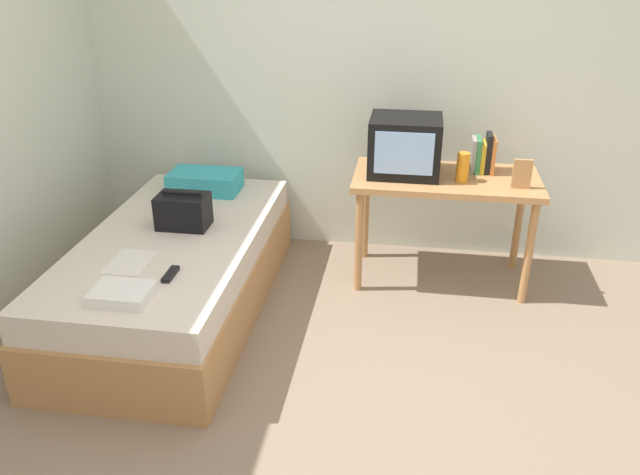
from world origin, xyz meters
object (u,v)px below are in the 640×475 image
(pillow, at_px, (205,181))
(handbag, at_px, (183,211))
(picture_frame, at_px, (522,174))
(magazine, at_px, (130,262))
(bed, at_px, (177,273))
(tv, at_px, (405,146))
(water_bottle, at_px, (463,167))
(book_row, at_px, (483,155))
(remote_dark, at_px, (171,274))
(folded_towel, at_px, (122,294))
(desk, at_px, (445,190))

(pillow, relative_size, handbag, 1.57)
(picture_frame, height_order, magazine, picture_frame)
(bed, bearing_deg, magazine, -103.57)
(bed, distance_m, tv, 1.61)
(handbag, bearing_deg, picture_frame, 11.04)
(picture_frame, bearing_deg, tv, 166.91)
(water_bottle, distance_m, book_row, 0.25)
(pillow, bearing_deg, remote_dark, -80.46)
(pillow, height_order, handbag, handbag)
(handbag, bearing_deg, folded_towel, -90.46)
(water_bottle, height_order, book_row, book_row)
(bed, distance_m, water_bottle, 1.85)
(desk, bearing_deg, remote_dark, -141.20)
(picture_frame, xyz_separation_m, pillow, (-2.04, 0.20, -0.24))
(desk, relative_size, book_row, 4.65)
(desk, distance_m, magazine, 1.97)
(desk, bearing_deg, picture_frame, -18.75)
(bed, xyz_separation_m, water_bottle, (1.67, 0.57, 0.56))
(pillow, bearing_deg, water_bottle, -4.56)
(tv, height_order, magazine, tv)
(tv, xyz_separation_m, picture_frame, (0.70, -0.16, -0.09))
(remote_dark, height_order, folded_towel, folded_towel)
(bed, relative_size, book_row, 8.01)
(tv, relative_size, remote_dark, 2.82)
(magazine, bearing_deg, pillow, 86.42)
(magazine, bearing_deg, desk, 31.51)
(pillow, height_order, magazine, pillow)
(remote_dark, bearing_deg, book_row, 37.66)
(magazine, relative_size, remote_dark, 1.86)
(tv, xyz_separation_m, magazine, (-1.40, -1.04, -0.39))
(tv, distance_m, picture_frame, 0.72)
(tv, bearing_deg, pillow, 178.30)
(pillow, bearing_deg, picture_frame, -5.68)
(water_bottle, bearing_deg, handbag, -164.51)
(water_bottle, bearing_deg, picture_frame, -11.16)
(pillow, relative_size, remote_dark, 3.01)
(desk, xyz_separation_m, pillow, (-1.61, 0.06, -0.06))
(pillow, bearing_deg, tv, -1.70)
(picture_frame, bearing_deg, desk, 161.25)
(picture_frame, relative_size, remote_dark, 1.15)
(pillow, distance_m, handbag, 0.59)
(book_row, bearing_deg, picture_frame, -52.71)
(folded_towel, bearing_deg, bed, 92.26)
(bed, bearing_deg, tv, 26.77)
(pillow, bearing_deg, folded_towel, -87.87)
(bed, distance_m, pillow, 0.77)
(bed, xyz_separation_m, magazine, (-0.09, -0.38, 0.26))
(bed, height_order, desk, desk)
(desk, height_order, magazine, desk)
(picture_frame, distance_m, magazine, 2.30)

